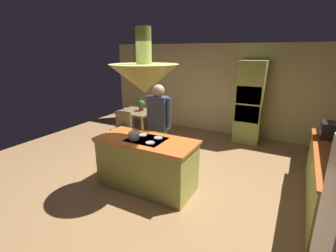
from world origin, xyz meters
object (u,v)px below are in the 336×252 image
chair_facing_island (122,126)px  potted_plant_on_table (141,105)px  cup_on_table (125,110)px  cooking_pot_on_cooktop (134,136)px  oven_tower (250,102)px  chair_by_back_wall (149,115)px  dining_table (137,115)px  person_at_island (159,122)px  microwave_on_counter (336,131)px  kitchen_island (147,163)px

chair_facing_island → potted_plant_on_table: potted_plant_on_table is taller
cup_on_table → cooking_pot_on_cooktop: bearing=-48.9°
oven_tower → chair_by_back_wall: oven_tower is taller
dining_table → person_at_island: person_at_island is taller
person_at_island → cup_on_table: (-1.78, 1.22, -0.21)m
dining_table → cup_on_table: (-0.23, -0.21, 0.16)m
potted_plant_on_table → microwave_on_counter: 4.48m
dining_table → microwave_on_counter: (4.54, -0.55, 0.41)m
kitchen_island → potted_plant_on_table: (-1.60, 2.19, 0.47)m
oven_tower → microwave_on_counter: size_ratio=4.62×
chair_facing_island → oven_tower: bearing=32.4°
potted_plant_on_table → chair_by_back_wall: bearing=100.9°
oven_tower → chair_facing_island: (-2.80, -1.78, -0.56)m
oven_tower → chair_facing_island: 3.36m
chair_facing_island → cup_on_table: chair_facing_island is taller
microwave_on_counter → dining_table: bearing=173.1°
dining_table → chair_by_back_wall: bearing=90.0°
dining_table → person_at_island: bearing=-42.5°
chair_facing_island → potted_plant_on_table: bearing=81.8°
potted_plant_on_table → chair_facing_island: bearing=-98.2°
oven_tower → cup_on_table: bearing=-156.0°
dining_table → kitchen_island: bearing=-51.0°
chair_facing_island → cooking_pot_on_cooktop: bearing=-46.0°
potted_plant_on_table → cooking_pot_on_cooktop: size_ratio=1.67×
oven_tower → microwave_on_counter: bearing=-44.3°
chair_by_back_wall → microwave_on_counter: microwave_on_counter is taller
kitchen_island → chair_facing_island: 2.24m
person_at_island → microwave_on_counter: 3.11m
cup_on_table → person_at_island: bearing=-34.4°
chair_facing_island → cup_on_table: 0.57m
chair_facing_island → cup_on_table: size_ratio=9.67×
cup_on_table → microwave_on_counter: size_ratio=0.20×
chair_facing_island → chair_by_back_wall: 1.27m
chair_facing_island → potted_plant_on_table: 0.85m
potted_plant_on_table → kitchen_island: bearing=-53.9°
cup_on_table → dining_table: bearing=42.6°
kitchen_island → cooking_pot_on_cooktop: (-0.16, -0.13, 0.53)m
dining_table → chair_facing_island: bearing=-90.0°
potted_plant_on_table → cup_on_table: potted_plant_on_table is taller
chair_facing_island → cup_on_table: bearing=117.8°
kitchen_island → chair_facing_island: bearing=139.3°
chair_facing_island → microwave_on_counter: size_ratio=1.89×
cooking_pot_on_cooktop → microwave_on_counter: bearing=29.2°
chair_by_back_wall → microwave_on_counter: (4.54, -1.19, 0.55)m
chair_by_back_wall → potted_plant_on_table: (0.10, -0.54, 0.42)m
chair_by_back_wall → microwave_on_counter: size_ratio=1.89×
chair_by_back_wall → cup_on_table: bearing=75.0°
oven_tower → microwave_on_counter: oven_tower is taller
chair_facing_island → chair_by_back_wall: same height
dining_table → potted_plant_on_table: size_ratio=3.17×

